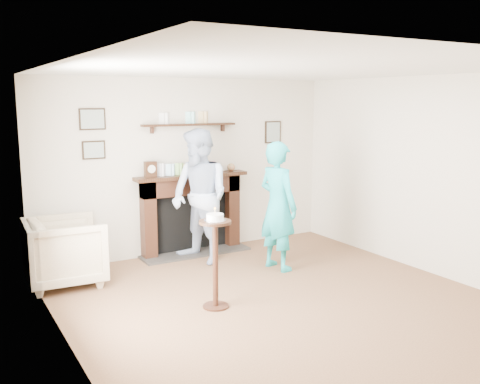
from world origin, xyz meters
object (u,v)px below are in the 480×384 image
man (201,262)px  pedestal_table (215,247)px  armchair (67,284)px  woman (277,268)px

man → pedestal_table: size_ratio=1.67×
armchair → woman: woman is taller
armchair → pedestal_table: size_ratio=0.82×
man → woman: size_ratio=1.09×
woman → pedestal_table: 1.68m
woman → pedestal_table: bearing=110.6°
man → woman: bearing=29.1°
woman → pedestal_table: (-1.33, -0.79, 0.67)m
man → woman: (0.75, -0.77, 0.00)m
pedestal_table → woman: bearing=30.7°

